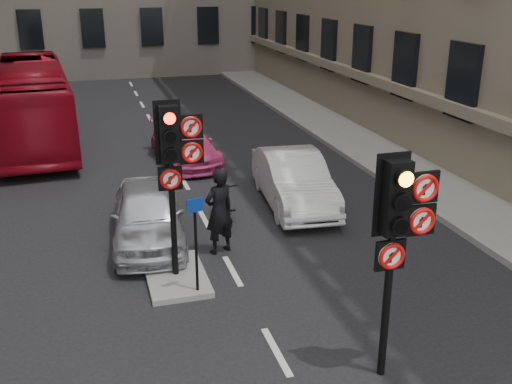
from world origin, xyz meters
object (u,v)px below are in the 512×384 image
motorcyclist (219,211)px  info_sign (196,232)px  car_white (294,180)px  bus_red (33,103)px  motorcycle (225,199)px  car_pink (185,145)px  signal_far (174,152)px  signal_near (399,221)px  car_silver (148,214)px

motorcyclist → info_sign: info_sign is taller
car_white → bus_red: 11.41m
motorcycle → car_pink: bearing=98.9°
signal_far → car_white: (3.65, 3.33, -1.99)m
signal_far → signal_near: bearing=-57.0°
signal_near → bus_red: size_ratio=0.34×
motorcyclist → bus_red: bearing=-90.0°
signal_far → motorcyclist: (1.07, 1.01, -1.71)m
car_pink → motorcycle: 5.22m
car_silver → motorcycle: car_silver is taller
signal_far → motorcycle: bearing=59.9°
car_silver → car_white: (4.05, 1.33, 0.03)m
car_pink → info_sign: info_sign is taller
signal_near → car_silver: size_ratio=0.89×
signal_near → info_sign: signal_near is taller
signal_far → motorcyclist: signal_far is taller
motorcycle → motorcyclist: 1.96m
motorcycle → motorcyclist: (-0.57, -1.83, 0.43)m
motorcyclist → signal_far: bearing=21.7°
bus_red → info_sign: 13.58m
motorcycle → info_sign: bearing=-104.1°
car_silver → car_pink: (1.91, 6.05, -0.09)m
bus_red → motorcyclist: bus_red is taller
signal_near → info_sign: (-2.39, 3.19, -1.22)m
info_sign → bus_red: bearing=89.4°
car_white → bus_red: size_ratio=0.42×
car_white → motorcycle: size_ratio=2.33×
signal_near → bus_red: (-5.99, 16.29, -1.13)m
signal_near → motorcyclist: signal_near is taller
car_pink → bus_red: bus_red is taller
car_white → bus_red: bus_red is taller
car_silver → bus_red: 10.73m
car_white → car_pink: 5.19m
info_sign → car_pink: bearing=65.7°
motorcycle → motorcyclist: motorcyclist is taller
info_sign → car_silver: bearing=86.4°
signal_near → car_pink: signal_near is taller
car_pink → info_sign: (-1.29, -8.86, 0.77)m
signal_far → car_pink: bearing=79.4°
car_silver → car_white: bearing=23.0°
car_white → car_pink: car_white is taller
signal_far → info_sign: bearing=-75.2°
motorcyclist → info_sign: size_ratio=1.03×
bus_red → motorcycle: bearing=-65.9°
signal_far → bus_red: (-3.39, 12.29, -1.25)m
car_white → info_sign: size_ratio=2.27×
car_silver → motorcycle: 2.21m
signal_far → car_white: 5.33m
bus_red → motorcycle: size_ratio=5.60×
info_sign → motorcycle: bearing=52.6°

